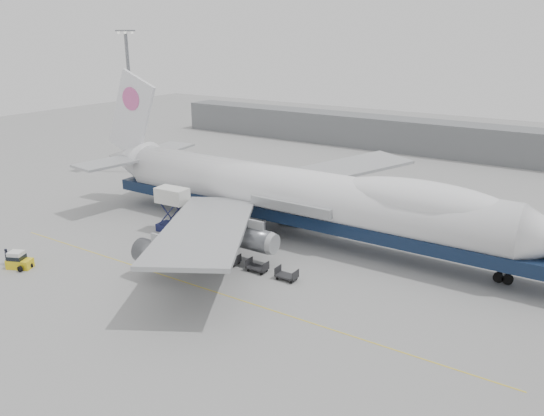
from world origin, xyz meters
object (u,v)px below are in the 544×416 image
Objects in this scene: catering_truck at (173,207)px; ground_worker at (7,257)px; airliner at (302,195)px; baggage_tug at (18,261)px.

catering_truck is 3.13× the size of ground_worker.
airliner is at bearing 23.03° from catering_truck.
baggage_tug is (-21.72, -25.35, -4.76)m from airliner.
baggage_tug is at bearing -113.99° from catering_truck.
airliner is 11.18× the size of catering_truck.
ground_worker is at bearing -118.93° from catering_truck.
baggage_tug is 1.90m from ground_worker.
baggage_tug is at bearing -130.60° from airliner.
catering_truck is at bearing -39.41° from ground_worker.
airliner is 34.94× the size of ground_worker.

